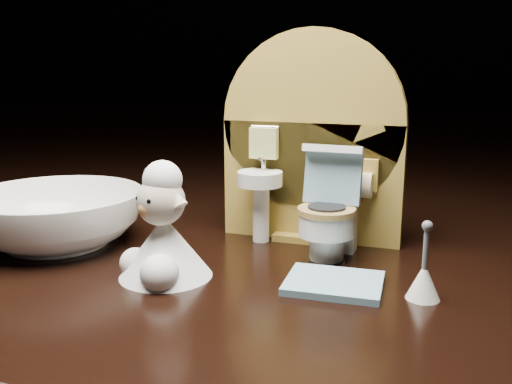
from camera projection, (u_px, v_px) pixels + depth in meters
backdrop_panel at (311, 150)px, 0.41m from camera, size 0.13×0.05×0.15m
toy_toilet at (330, 216)px, 0.38m from camera, size 0.04×0.05×0.08m
bath_mat at (334, 283)px, 0.33m from camera, size 0.06×0.05×0.00m
toilet_brush at (424, 279)px, 0.31m from camera, size 0.02×0.02×0.04m
plush_lamb at (163, 237)px, 0.34m from camera, size 0.06×0.06×0.07m
ceramic_bowl at (56, 218)px, 0.40m from camera, size 0.15×0.15×0.04m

